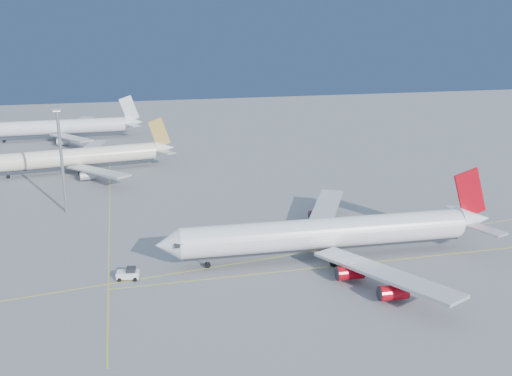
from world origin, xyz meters
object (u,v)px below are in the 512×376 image
light_mast (61,152)px  airliner_virgin (333,233)px  pushback_tug (129,274)px  airliner_etihad (81,157)px  airliner_third (63,127)px

light_mast → airliner_virgin: bearing=-38.1°
light_mast → pushback_tug: bearing=-72.0°
light_mast → airliner_etihad: bearing=87.4°
airliner_etihad → pushback_tug: 88.88m
airliner_virgin → airliner_third: bearing=116.4°
airliner_etihad → airliner_third: 57.92m
airliner_virgin → airliner_etihad: 103.11m
airliner_virgin → light_mast: 73.15m
airliner_third → pushback_tug: airliner_third is taller
airliner_etihad → airliner_third: (-9.91, 57.06, 0.34)m
airliner_etihad → airliner_virgin: bearing=-66.1°
airliner_etihad → pushback_tug: size_ratio=13.87×
airliner_virgin → airliner_etihad: (-55.06, 87.17, -0.41)m
pushback_tug → light_mast: (-14.75, 45.29, 15.06)m
airliner_etihad → light_mast: size_ratio=2.31×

